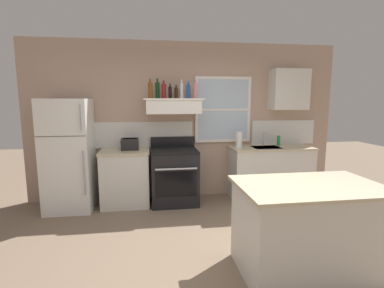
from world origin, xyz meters
name	(u,v)px	position (x,y,z in m)	size (l,w,h in m)	color
ground_plane	(213,262)	(0.00, 0.00, 0.00)	(16.00, 16.00, 0.00)	#7A6651
back_wall	(188,121)	(0.03, 2.23, 1.35)	(5.40, 0.11, 2.70)	tan
refrigerator	(69,155)	(-1.90, 1.84, 0.87)	(0.70, 0.72, 1.74)	white
counter_left_of_stove	(126,178)	(-1.05, 1.90, 0.46)	(0.79, 0.63, 0.91)	silver
toaster	(130,144)	(-0.96, 1.95, 1.01)	(0.30, 0.20, 0.19)	black
stove_range	(174,176)	(-0.25, 1.86, 0.46)	(0.76, 0.69, 1.09)	black
range_hood_shelf	(173,106)	(-0.25, 1.96, 1.62)	(0.96, 0.52, 0.24)	white
bottle_amber_wine	(150,90)	(-0.62, 1.91, 1.87)	(0.07, 0.07, 0.31)	brown
bottle_dark_green_wine	(158,90)	(-0.50, 2.02, 1.88)	(0.07, 0.07, 0.32)	#143819
bottle_red_label_wine	(164,91)	(-0.40, 1.95, 1.87)	(0.07, 0.07, 0.29)	maroon
bottle_balsamic_dark	(170,92)	(-0.30, 1.93, 1.84)	(0.06, 0.06, 0.24)	black
bottle_brown_stout	(176,93)	(-0.20, 2.00, 1.84)	(0.06, 0.06, 0.22)	#381E0F
bottle_clear_tall	(182,91)	(-0.11, 1.99, 1.87)	(0.06, 0.06, 0.31)	silver
bottle_blue_liqueur	(188,91)	(0.00, 1.94, 1.86)	(0.07, 0.07, 0.27)	#1E478C
bottle_rose_pink	(195,91)	(0.12, 1.94, 1.87)	(0.07, 0.07, 0.30)	#C67F84
counter_right_with_sink	(270,172)	(1.45, 1.90, 0.46)	(1.43, 0.63, 0.91)	silver
sink_faucet	(264,136)	(1.35, 2.00, 1.08)	(0.03, 0.17, 0.28)	silver
paper_towel_roll	(239,140)	(0.87, 1.90, 1.04)	(0.11, 0.11, 0.27)	white
dish_soap_bottle	(278,141)	(1.63, 2.00, 1.00)	(0.06, 0.06, 0.18)	#268C3F
kitchen_island	(307,228)	(0.89, -0.30, 0.46)	(1.40, 0.90, 0.91)	silver
upper_cabinet_right	(289,90)	(1.80, 2.04, 1.90)	(0.64, 0.32, 0.70)	silver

